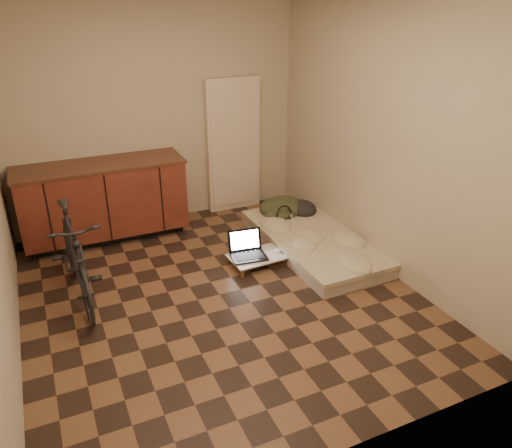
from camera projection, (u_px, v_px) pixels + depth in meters
name	position (u px, v px, depth m)	size (l,w,h in m)	color
room_shell	(215.00, 164.00, 4.22)	(3.50, 4.00, 2.60)	brown
cabinets	(104.00, 201.00, 5.69)	(1.84, 0.62, 0.91)	black
appliance_panel	(233.00, 146.00, 6.37)	(0.70, 0.10, 1.70)	beige
bicycle	(74.00, 252.00, 4.50)	(0.45, 1.53, 0.99)	black
futon	(313.00, 241.00, 5.60)	(0.93, 1.92, 0.16)	#AF9F8C
clothing_pile	(288.00, 202.00, 6.13)	(0.61, 0.51, 0.25)	#2E361F
headphones	(284.00, 214.00, 5.89)	(0.25, 0.23, 0.17)	black
lap_desk	(258.00, 256.00, 5.27)	(0.62, 0.42, 0.10)	brown
laptop	(247.00, 251.00, 5.25)	(0.40, 0.37, 0.25)	black
mouse	(278.00, 250.00, 5.34)	(0.07, 0.11, 0.04)	silver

